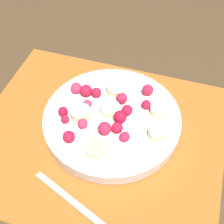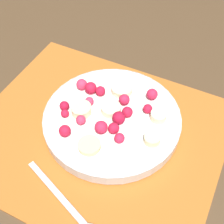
# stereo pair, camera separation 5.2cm
# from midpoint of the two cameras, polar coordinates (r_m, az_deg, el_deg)

# --- Properties ---
(ground_plane) EXTENTS (3.00, 3.00, 0.00)m
(ground_plane) POSITION_cam_midpoint_polar(r_m,az_deg,el_deg) (0.54, -0.13, -4.38)
(ground_plane) COLOR #4C3823
(placemat) EXTENTS (0.42, 0.36, 0.01)m
(placemat) POSITION_cam_midpoint_polar(r_m,az_deg,el_deg) (0.53, -0.13, -4.20)
(placemat) COLOR #B26023
(placemat) RESTS_ON ground_plane
(fruit_bowl) EXTENTS (0.24, 0.24, 0.05)m
(fruit_bowl) POSITION_cam_midpoint_polar(r_m,az_deg,el_deg) (0.53, 2.74, -1.22)
(fruit_bowl) COLOR silver
(fruit_bowl) RESTS_ON placemat
(spoon) EXTENTS (0.17, 0.08, 0.01)m
(spoon) POSITION_cam_midpoint_polar(r_m,az_deg,el_deg) (0.46, -2.56, -19.28)
(spoon) COLOR silver
(spoon) RESTS_ON placemat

